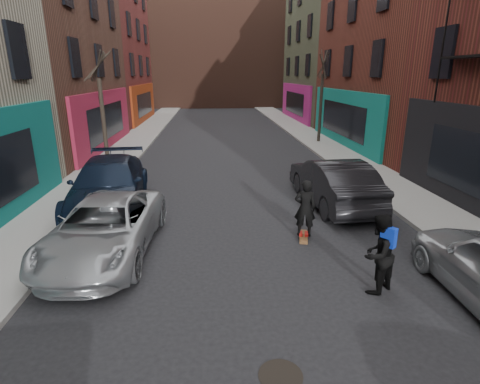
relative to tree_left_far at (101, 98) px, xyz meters
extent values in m
cube|color=gray|center=(-0.05, 12.00, -3.31)|extent=(2.50, 84.00, 0.13)
cube|color=gray|center=(12.45, 12.00, -3.31)|extent=(2.50, 84.00, 0.13)
cube|color=#47281E|center=(6.20, 38.00, 3.62)|extent=(40.00, 10.00, 14.00)
imported|color=#94989C|center=(2.37, -9.54, -2.67)|extent=(2.65, 5.25, 1.42)
imported|color=black|center=(1.60, -6.04, -2.54)|extent=(2.91, 6.00, 1.68)
imported|color=black|center=(9.40, -6.25, -2.55)|extent=(2.08, 5.16, 1.67)
cube|color=brown|center=(7.69, -9.06, -3.33)|extent=(0.39, 0.83, 0.10)
imported|color=black|center=(7.69, -9.06, -2.47)|extent=(0.67, 0.51, 1.63)
imported|color=black|center=(8.56, -11.82, -2.51)|extent=(1.07, 1.02, 1.74)
cube|color=#0D2DBE|center=(8.66, -11.97, -2.05)|extent=(0.29, 0.33, 0.42)
cylinder|color=black|center=(6.12, -14.04, -3.37)|extent=(0.86, 0.86, 0.01)
camera|label=1|loc=(5.12, -18.65, 1.10)|focal=28.00mm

